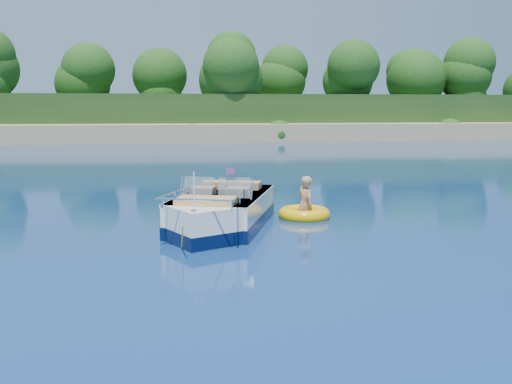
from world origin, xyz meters
TOP-DOWN VIEW (x-y plane):
  - ground at (0.00, 0.00)m, footprint 160.00×160.00m
  - shoreline at (0.00, 63.77)m, footprint 170.00×59.00m
  - treeline at (0.04, 41.01)m, footprint 150.00×7.12m
  - motorboat at (0.24, 1.53)m, footprint 2.99×5.26m
  - tow_tube at (2.55, 2.63)m, footprint 1.80×1.80m
  - boy at (2.55, 2.63)m, footprint 0.69×0.94m

SIDE VIEW (x-z plane):
  - ground at x=0.00m, z-range 0.00..0.00m
  - boy at x=2.55m, z-range -0.85..0.85m
  - tow_tube at x=2.55m, z-range -0.09..0.27m
  - motorboat at x=0.24m, z-range -0.56..1.26m
  - shoreline at x=0.00m, z-range -2.02..3.98m
  - treeline at x=0.04m, z-range 1.45..9.64m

